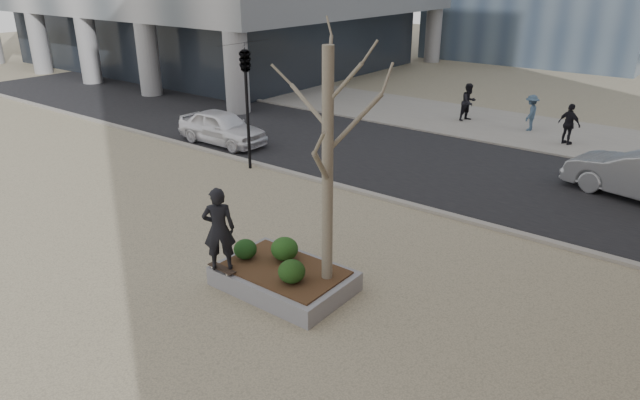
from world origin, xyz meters
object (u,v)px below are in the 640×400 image
Objects in this scene: planter at (284,279)px; skateboard at (222,269)px; police_car at (222,127)px; skateboarder at (219,229)px.

planter is 3.85× the size of skateboard.
skateboard is 11.68m from police_car.
skateboarder reaches higher than police_car.
planter is at bearing -127.04° from police_car.
police_car is at bearing 139.81° from skateboard.
police_car is at bearing -87.17° from skateboarder.
skateboarder is at bearing -72.65° from skateboard.
police_car is (-9.57, 7.16, 0.49)m from planter.
police_car is (-8.47, 8.04, -0.78)m from skateboarder.
skateboard is 1.01m from skateboarder.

